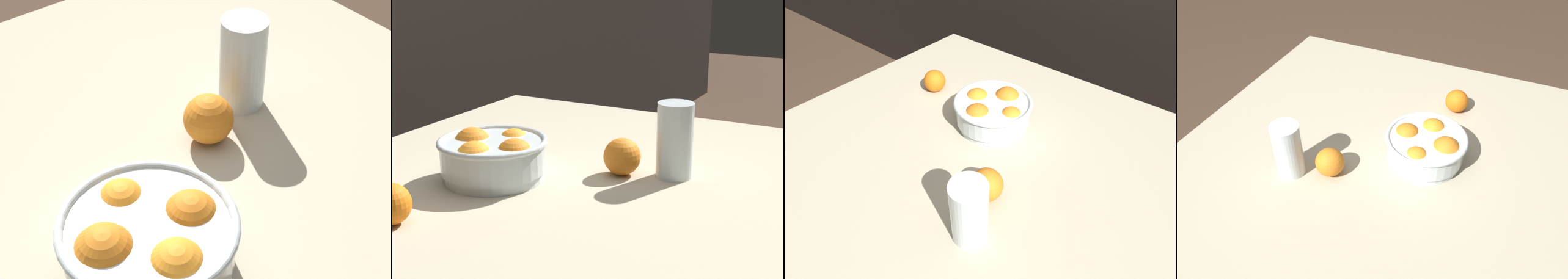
{
  "view_description": "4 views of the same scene",
  "coord_description": "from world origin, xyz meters",
  "views": [
    {
      "loc": [
        -0.51,
        0.42,
        1.37
      ],
      "look_at": [
        0.01,
        0.01,
        0.79
      ],
      "focal_mm": 60.0,
      "sensor_mm": 36.0,
      "label": 1
    },
    {
      "loc": [
        -1.08,
        -0.61,
        1.16
      ],
      "look_at": [
        0.01,
        -0.03,
        0.79
      ],
      "focal_mm": 60.0,
      "sensor_mm": 36.0,
      "label": 2
    },
    {
      "loc": [
        0.35,
        -0.42,
        1.27
      ],
      "look_at": [
        0.01,
        -0.01,
        0.79
      ],
      "focal_mm": 28.0,
      "sensor_mm": 36.0,
      "label": 3
    },
    {
      "loc": [
        0.7,
        0.32,
        1.45
      ],
      "look_at": [
        0.01,
        0.02,
        0.79
      ],
      "focal_mm": 35.0,
      "sensor_mm": 36.0,
      "label": 4
    }
  ],
  "objects": [
    {
      "name": "juice_glass",
      "position": [
        0.12,
        -0.17,
        0.77
      ],
      "size": [
        0.07,
        0.07,
        0.16
      ],
      "color": "#F4A314",
      "rests_on": "dining_table"
    },
    {
      "name": "orange_loose_front",
      "position": [
        -0.33,
        0.17,
        0.74
      ],
      "size": [
        0.07,
        0.07,
        0.07
      ],
      "primitive_type": "sphere",
      "color": "orange",
      "rests_on": "dining_table"
    },
    {
      "name": "fruit_bowl",
      "position": [
        -0.07,
        0.14,
        0.75
      ],
      "size": [
        0.22,
        0.22,
        0.1
      ],
      "color": "silver",
      "rests_on": "dining_table"
    },
    {
      "name": "orange_loose_near_bowl",
      "position": [
        0.08,
        -0.07,
        0.74
      ],
      "size": [
        0.08,
        0.08,
        0.08
      ],
      "primitive_type": "sphere",
      "color": "orange",
      "rests_on": "dining_table"
    },
    {
      "name": "dining_table",
      "position": [
        0.0,
        0.0,
        0.63
      ],
      "size": [
        1.21,
        1.09,
        0.7
      ],
      "color": "#B7AD93",
      "rests_on": "ground_plane"
    }
  ]
}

